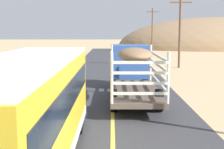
% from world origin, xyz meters
% --- Properties ---
extents(livestock_truck, '(2.53, 9.70, 3.02)m').
position_xyz_m(livestock_truck, '(1.15, 13.06, 1.79)').
color(livestock_truck, '#3359A5').
rests_on(livestock_truck, road_surface).
extents(bus, '(2.54, 10.00, 3.21)m').
position_xyz_m(bus, '(-2.42, 1.96, 1.75)').
color(bus, gold).
rests_on(bus, road_surface).
extents(power_pole_mid, '(2.20, 0.24, 7.27)m').
position_xyz_m(power_pole_mid, '(6.95, 26.71, 3.92)').
color(power_pole_mid, brown).
rests_on(power_pole_mid, ground).
extents(power_pole_far, '(2.20, 0.24, 7.54)m').
position_xyz_m(power_pole_far, '(6.95, 49.67, 4.06)').
color(power_pole_far, brown).
rests_on(power_pole_far, ground).
extents(distant_hill, '(42.50, 26.08, 13.09)m').
position_xyz_m(distant_hill, '(22.51, 63.12, 0.00)').
color(distant_hill, '#957553').
rests_on(distant_hill, ground).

